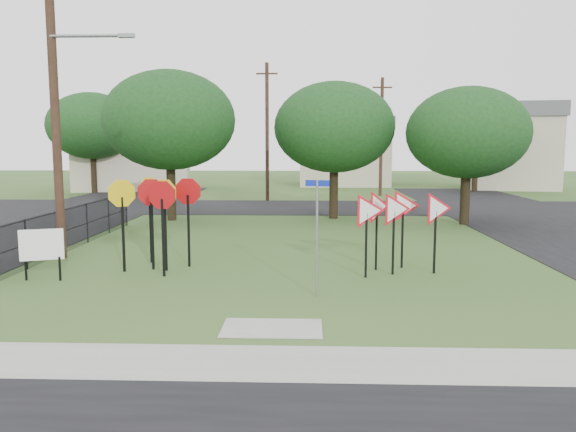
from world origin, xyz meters
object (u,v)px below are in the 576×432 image
object	(u,v)px
stop_sign_cluster	(157,203)
yield_sign_cluster	(395,212)
street_name_sign	(317,230)
info_board	(42,246)

from	to	relation	value
stop_sign_cluster	yield_sign_cluster	size ratio (longest dim) A/B	0.90
street_name_sign	info_board	xyz separation A→B (m)	(-7.40, 1.31, -0.69)
street_name_sign	yield_sign_cluster	distance (m)	3.49
stop_sign_cluster	yield_sign_cluster	distance (m)	6.93
street_name_sign	stop_sign_cluster	size ratio (longest dim) A/B	1.05
street_name_sign	stop_sign_cluster	world-z (taller)	street_name_sign
street_name_sign	info_board	world-z (taller)	street_name_sign
stop_sign_cluster	yield_sign_cluster	bearing A→B (deg)	-1.46
stop_sign_cluster	yield_sign_cluster	xyz separation A→B (m)	(6.92, -0.18, -0.22)
stop_sign_cluster	info_board	bearing A→B (deg)	-151.46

